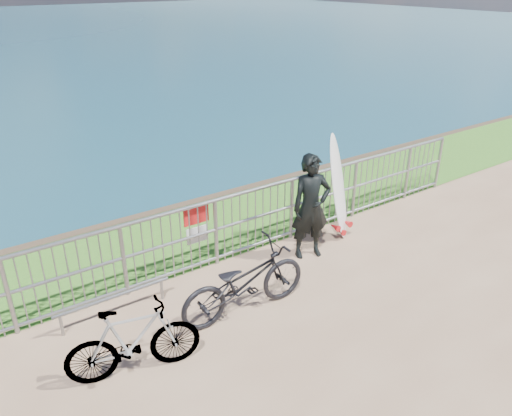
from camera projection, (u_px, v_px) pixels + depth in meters
grass_strip at (210, 228)px, 9.07m from camera, size 120.00×120.00×0.00m
railing at (243, 223)px, 8.02m from camera, size 10.06×0.10×1.13m
surfer at (311, 207)px, 7.88m from camera, size 0.73×0.59×1.74m
surfboard at (339, 191)px, 8.47m from camera, size 0.63×0.60×1.87m
bicycle_near at (244, 282)px, 6.64m from camera, size 1.89×0.71×0.98m
bicycle_far at (133, 341)px, 5.62m from camera, size 1.59×0.79×0.92m
bike_rack at (113, 299)px, 6.65m from camera, size 1.59×0.05×0.33m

